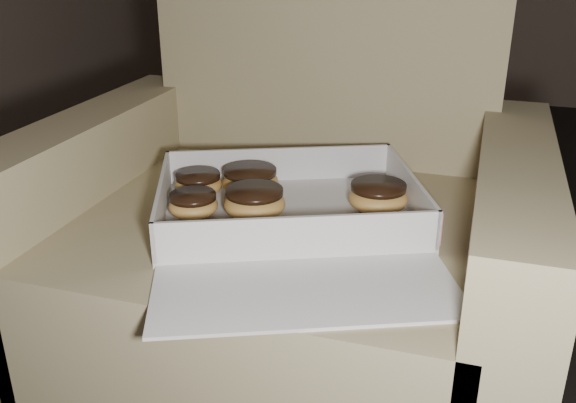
{
  "coord_description": "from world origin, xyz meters",
  "views": [
    {
      "loc": [
        -0.27,
        -1.15,
        0.83
      ],
      "look_at": [
        -0.56,
        -0.24,
        0.42
      ],
      "focal_mm": 40.0,
      "sensor_mm": 36.0,
      "label": 1
    }
  ],
  "objects": [
    {
      "name": "crumb_e",
      "position": [
        -0.44,
        -0.21,
        0.4
      ],
      "size": [
        0.01,
        0.01,
        0.0
      ],
      "primitive_type": "ellipsoid",
      "color": "black",
      "rests_on": "bakery_box"
    },
    {
      "name": "donut_d",
      "position": [
        -0.6,
        -0.28,
        0.43
      ],
      "size": [
        0.1,
        0.1,
        0.05
      ],
      "color": "gold",
      "rests_on": "bakery_box"
    },
    {
      "name": "crumb_d",
      "position": [
        -0.42,
        -0.33,
        0.4
      ],
      "size": [
        0.01,
        0.01,
        0.0
      ],
      "primitive_type": "ellipsoid",
      "color": "black",
      "rests_on": "bakery_box"
    },
    {
      "name": "crumb_a",
      "position": [
        -0.41,
        -0.29,
        0.4
      ],
      "size": [
        0.01,
        0.01,
        0.0
      ],
      "primitive_type": "ellipsoid",
      "color": "black",
      "rests_on": "bakery_box"
    },
    {
      "name": "bakery_box",
      "position": [
        -0.54,
        -0.28,
        0.41
      ],
      "size": [
        0.56,
        0.6,
        0.07
      ],
      "rotation": [
        0.0,
        0.0,
        0.4
      ],
      "color": "silver",
      "rests_on": "armchair"
    },
    {
      "name": "donut_c",
      "position": [
        -0.42,
        -0.19,
        0.43
      ],
      "size": [
        0.1,
        0.1,
        0.05
      ],
      "color": "gold",
      "rests_on": "bakery_box"
    },
    {
      "name": "crumb_b",
      "position": [
        -0.48,
        -0.25,
        0.4
      ],
      "size": [
        0.01,
        0.01,
        0.0
      ],
      "primitive_type": "ellipsoid",
      "color": "black",
      "rests_on": "bakery_box"
    },
    {
      "name": "donut_e",
      "position": [
        -0.73,
        -0.22,
        0.42
      ],
      "size": [
        0.08,
        0.08,
        0.04
      ],
      "color": "gold",
      "rests_on": "bakery_box"
    },
    {
      "name": "crumb_c",
      "position": [
        -0.6,
        -0.34,
        0.4
      ],
      "size": [
        0.01,
        0.01,
        0.0
      ],
      "primitive_type": "ellipsoid",
      "color": "black",
      "rests_on": "bakery_box"
    },
    {
      "name": "donut_b",
      "position": [
        -0.7,
        -0.3,
        0.42
      ],
      "size": [
        0.08,
        0.08,
        0.04
      ],
      "color": "gold",
      "rests_on": "bakery_box"
    },
    {
      "name": "donut_a",
      "position": [
        -0.64,
        -0.19,
        0.43
      ],
      "size": [
        0.1,
        0.1,
        0.05
      ],
      "color": "gold",
      "rests_on": "bakery_box"
    },
    {
      "name": "armchair",
      "position": [
        -0.58,
        -0.17,
        0.28
      ],
      "size": [
        0.84,
        0.71,
        0.88
      ],
      "color": "#8A7B58",
      "rests_on": "floor"
    }
  ]
}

